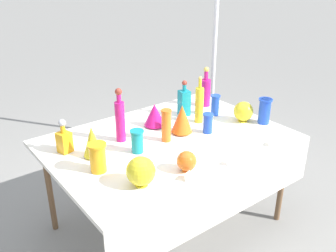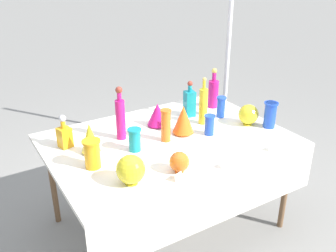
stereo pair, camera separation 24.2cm
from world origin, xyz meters
name	(u,v)px [view 1 (the left image)]	position (x,y,z in m)	size (l,w,h in m)	color
ground_plane	(168,223)	(0.00, 0.00, 0.00)	(40.00, 40.00, 0.00)	gray
display_table	(171,148)	(0.00, -0.04, 0.70)	(1.68, 1.19, 0.76)	white
tall_bottle_0	(120,119)	(-0.28, 0.18, 0.93)	(0.07, 0.07, 0.39)	#C61972
tall_bottle_1	(205,91)	(0.65, 0.32, 0.89)	(0.09, 0.09, 0.34)	#C61972
tall_bottle_2	(199,104)	(0.37, 0.09, 0.91)	(0.07, 0.07, 0.37)	yellow
square_decanter_0	(64,140)	(-0.66, 0.26, 0.85)	(0.10, 0.10, 0.24)	orange
square_decanter_1	(184,102)	(0.37, 0.27, 0.88)	(0.09, 0.09, 0.30)	teal
slender_vase_0	(215,104)	(0.57, 0.12, 0.85)	(0.08, 0.08, 0.17)	blue
slender_vase_1	(137,140)	(-0.28, -0.03, 0.85)	(0.09, 0.09, 0.16)	teal
slender_vase_2	(208,122)	(0.29, -0.10, 0.84)	(0.08, 0.08, 0.15)	blue
slender_vase_3	(98,157)	(-0.60, -0.09, 0.86)	(0.11, 0.11, 0.19)	orange
slender_vase_4	(166,125)	(-0.03, -0.02, 0.88)	(0.07, 0.07, 0.23)	orange
slender_vase_5	(265,110)	(0.76, -0.23, 0.87)	(0.11, 0.11, 0.20)	blue
fluted_vase_0	(155,115)	(0.05, 0.24, 0.85)	(0.16, 0.16, 0.18)	#C61972
fluted_vase_1	(92,141)	(-0.54, 0.09, 0.87)	(0.13, 0.13, 0.21)	yellow
fluted_vase_2	(182,119)	(0.14, 0.02, 0.87)	(0.16, 0.16, 0.22)	orange
round_bowl_0	(187,161)	(-0.17, -0.42, 0.83)	(0.12, 0.12, 0.13)	orange
round_bowl_1	(243,111)	(0.66, -0.11, 0.84)	(0.15, 0.15, 0.16)	yellow
round_bowl_2	(141,171)	(-0.48, -0.38, 0.85)	(0.17, 0.17, 0.18)	yellow
price_tag_left	(271,143)	(0.51, -0.51, 0.78)	(0.06, 0.01, 0.04)	white
price_tag_center	(229,162)	(0.08, -0.52, 0.78)	(0.05, 0.01, 0.04)	white
price_tag_right	(188,176)	(-0.23, -0.50, 0.78)	(0.06, 0.01, 0.05)	white
canopy_pole	(213,69)	(1.15, 0.75, 0.91)	(0.18, 0.18, 2.32)	silver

